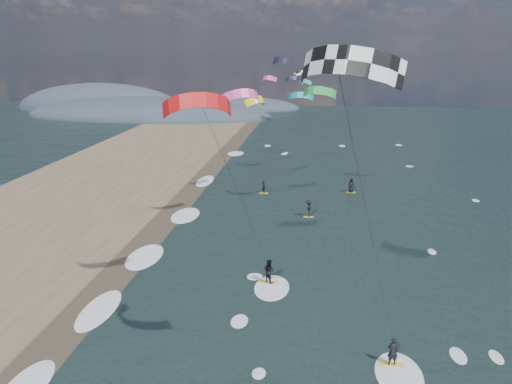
# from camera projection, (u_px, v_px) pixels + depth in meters

# --- Properties ---
(ground) EXTENTS (260.00, 260.00, 0.00)m
(ground) POSITION_uv_depth(u_px,v_px,m) (247.00, 379.00, 26.91)
(ground) COLOR black
(ground) RESTS_ON ground
(wet_sand_strip) EXTENTS (3.00, 240.00, 0.00)m
(wet_sand_strip) POSITION_uv_depth(u_px,v_px,m) (109.00, 282.00, 37.87)
(wet_sand_strip) COLOR #382D23
(wet_sand_strip) RESTS_ON ground
(coastal_hills) EXTENTS (80.00, 41.00, 15.00)m
(coastal_hills) POSITION_uv_depth(u_px,v_px,m) (140.00, 112.00, 135.00)
(coastal_hills) COLOR #3D4756
(coastal_hills) RESTS_ON ground
(kitesurfer_near_a) EXTENTS (7.83, 9.06, 17.65)m
(kitesurfer_near_a) POSITION_uv_depth(u_px,v_px,m) (353.00, 145.00, 19.99)
(kitesurfer_near_a) COLOR gold
(kitesurfer_near_a) RESTS_ON ground
(kitesurfer_near_b) EXTENTS (7.27, 8.82, 15.23)m
(kitesurfer_near_b) POSITION_uv_depth(u_px,v_px,m) (225.00, 164.00, 31.19)
(kitesurfer_near_b) COLOR gold
(kitesurfer_near_b) RESTS_ON ground
(far_kitesurfers) EXTENTS (11.70, 10.75, 1.81)m
(far_kitesurfers) POSITION_uv_depth(u_px,v_px,m) (317.00, 197.00, 56.22)
(far_kitesurfers) COLOR gold
(far_kitesurfers) RESTS_ON ground
(bg_kite_field) EXTENTS (12.67, 73.35, 6.28)m
(bg_kite_field) POSITION_uv_depth(u_px,v_px,m) (287.00, 81.00, 75.27)
(bg_kite_field) COLOR gray
(bg_kite_field) RESTS_ON ground
(shoreline_surf) EXTENTS (2.40, 79.40, 0.11)m
(shoreline_surf) POSITION_uv_depth(u_px,v_px,m) (146.00, 258.00, 42.25)
(shoreline_surf) COLOR white
(shoreline_surf) RESTS_ON ground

